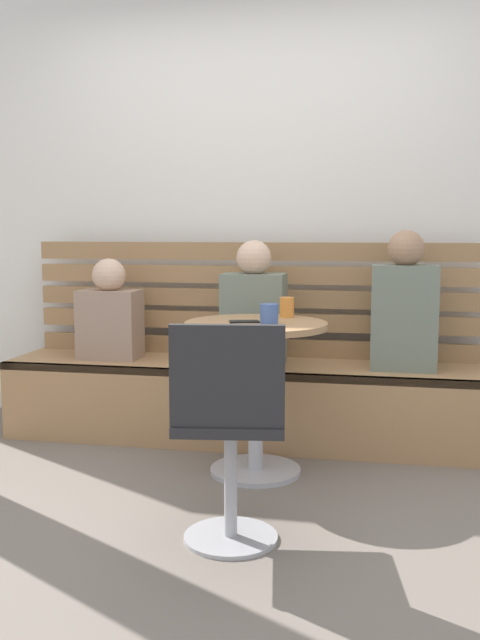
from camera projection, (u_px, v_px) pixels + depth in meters
The scene contains 12 objects.
ground at pixel (189, 527), 2.79m from camera, with size 8.00×8.00×0.00m, color #70665B.
back_wall at pixel (260, 184), 4.20m from camera, with size 5.20×0.10×2.90m, color silver.
booth_bench at pixel (246, 401), 3.92m from camera, with size 2.70×0.52×0.44m.
booth_backrest at pixel (254, 299), 4.09m from camera, with size 2.65×0.04×0.66m.
cafe_table at pixel (256, 368), 3.35m from camera, with size 0.68×0.68×0.74m.
white_chair at pixel (229, 425), 2.56m from camera, with size 0.45×0.45×0.85m.
person_adult at pixel (404, 308), 3.68m from camera, with size 0.34×0.22×0.73m.
person_child_left at pixel (254, 310), 3.83m from camera, with size 0.34×0.22×0.68m.
person_child_middle at pixel (110, 315), 4.01m from camera, with size 0.34×0.22×0.57m.
cup_mug_blue at pixel (269, 314), 3.23m from camera, with size 0.08×0.08×0.10m, color #3D5B9E.
cup_tumbler_orange at pixel (287, 307), 3.51m from camera, with size 0.07×0.07×0.10m, color orange.
phone_on_table at pixel (244, 321), 3.31m from camera, with size 0.07×0.14×0.01m, color black.
Camera 1 is at (0.72, -2.57, 1.17)m, focal length 39.38 mm.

